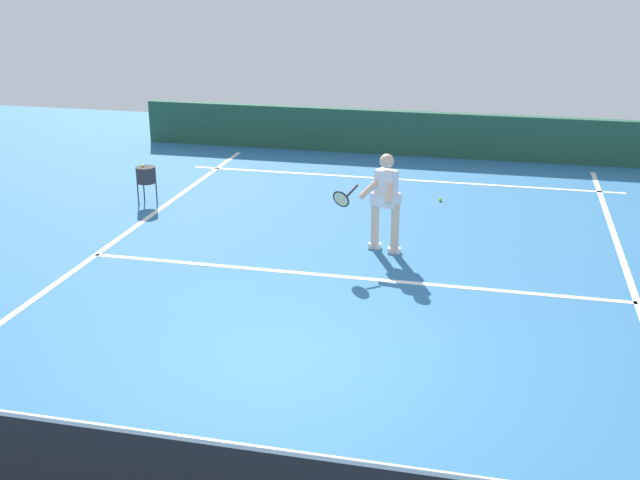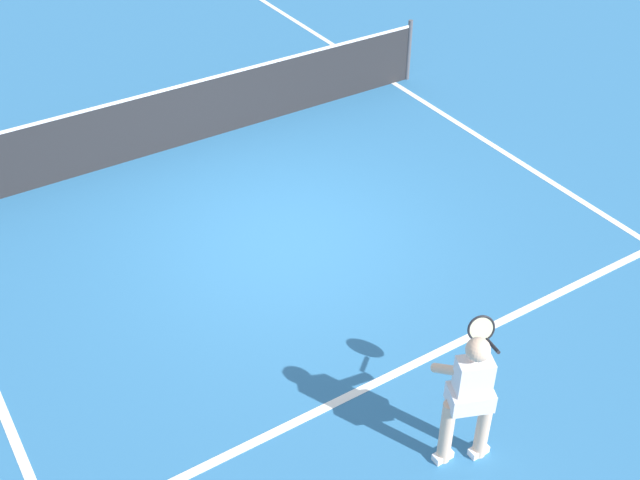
{
  "view_description": "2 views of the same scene",
  "coord_description": "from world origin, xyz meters",
  "views": [
    {
      "loc": [
        -2.04,
        7.67,
        4.39
      ],
      "look_at": [
        0.15,
        -1.67,
        0.93
      ],
      "focal_mm": 44.71,
      "sensor_mm": 36.0,
      "label": 1
    },
    {
      "loc": [
        -4.13,
        -7.36,
        6.32
      ],
      "look_at": [
        -0.18,
        -1.12,
        0.75
      ],
      "focal_mm": 44.81,
      "sensor_mm": 36.0,
      "label": 2
    }
  ],
  "objects": [
    {
      "name": "ground_plane",
      "position": [
        0.0,
        0.0,
        0.0
      ],
      "size": [
        27.65,
        27.65,
        0.0
      ],
      "primitive_type": "plane",
      "color": "teal"
    },
    {
      "name": "court_back_wall",
      "position": [
        0.0,
        -10.34,
        0.5
      ],
      "size": [
        12.91,
        0.24,
        1.01
      ],
      "primitive_type": "cube",
      "color": "#23513D",
      "rests_on": "ground"
    },
    {
      "name": "baseline_marking",
      "position": [
        0.0,
        -8.14,
        0.0
      ],
      "size": [
        8.91,
        0.1,
        0.01
      ],
      "primitive_type": "cube",
      "color": "white",
      "rests_on": "ground"
    },
    {
      "name": "service_line_marking",
      "position": [
        0.0,
        -2.73,
        0.0
      ],
      "size": [
        7.91,
        0.1,
        0.01
      ],
      "primitive_type": "cube",
      "color": "white",
      "rests_on": "ground"
    },
    {
      "name": "tennis_player",
      "position": [
        -0.34,
        -3.92,
        0.85
      ],
      "size": [
        1.01,
        0.85,
        1.55
      ],
      "color": "beige",
      "rests_on": "ground"
    },
    {
      "name": "tennis_ball_near",
      "position": [
        -0.98,
        -6.79,
        0.03
      ],
      "size": [
        0.07,
        0.07,
        0.07
      ],
      "primitive_type": "sphere",
      "color": "#D1E533",
      "rests_on": "ground"
    },
    {
      "name": "ball_hopper",
      "position": [
        4.32,
        -5.41,
        0.55
      ],
      "size": [
        0.36,
        0.36,
        0.74
      ],
      "color": "#333338",
      "rests_on": "ground"
    }
  ]
}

